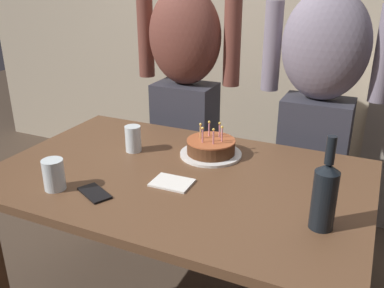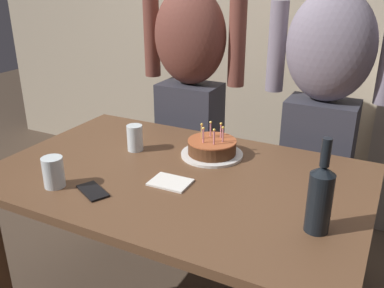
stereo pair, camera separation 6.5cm
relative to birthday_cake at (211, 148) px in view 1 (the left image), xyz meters
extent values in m
cube|color=tan|center=(-0.05, 1.32, 0.53)|extent=(5.20, 0.10, 2.60)
cube|color=brown|center=(-0.05, -0.23, -0.05)|extent=(1.50, 0.96, 0.03)
cube|color=brown|center=(-0.73, 0.18, -0.42)|extent=(0.07, 0.07, 0.70)
cube|color=brown|center=(0.63, 0.18, -0.42)|extent=(0.07, 0.07, 0.70)
cylinder|color=white|center=(0.00, 0.00, -0.03)|extent=(0.28, 0.28, 0.01)
cylinder|color=#512D19|center=(0.00, 0.00, 0.01)|extent=(0.21, 0.21, 0.06)
cylinder|color=#B75B33|center=(0.00, 0.00, 0.04)|extent=(0.22, 0.22, 0.01)
cylinder|color=pink|center=(0.03, -0.04, 0.07)|extent=(0.01, 0.01, 0.06)
sphere|color=#F9C64C|center=(0.03, -0.04, 0.11)|extent=(0.01, 0.01, 0.01)
cylinder|color=pink|center=(0.05, 0.00, 0.07)|extent=(0.01, 0.01, 0.06)
sphere|color=#F9C64C|center=(0.05, 0.00, 0.11)|extent=(0.01, 0.01, 0.01)
cylinder|color=pink|center=(0.02, 0.04, 0.07)|extent=(0.01, 0.01, 0.06)
sphere|color=#F9C64C|center=(0.02, 0.04, 0.11)|extent=(0.01, 0.01, 0.01)
cylinder|color=pink|center=(-0.03, 0.04, 0.07)|extent=(0.01, 0.01, 0.06)
sphere|color=#F9C64C|center=(-0.03, 0.04, 0.11)|extent=(0.01, 0.01, 0.01)
cylinder|color=#EAB266|center=(-0.05, 0.00, 0.07)|extent=(0.01, 0.01, 0.06)
sphere|color=#F9C64C|center=(-0.05, 0.00, 0.11)|extent=(0.01, 0.01, 0.01)
cylinder|color=pink|center=(-0.02, -0.04, 0.07)|extent=(0.01, 0.01, 0.06)
sphere|color=#F9C64C|center=(-0.02, -0.04, 0.11)|extent=(0.01, 0.01, 0.01)
cylinder|color=silver|center=(-0.41, -0.54, 0.02)|extent=(0.08, 0.08, 0.12)
cylinder|color=silver|center=(-0.34, -0.10, 0.02)|extent=(0.07, 0.07, 0.12)
cylinder|color=black|center=(0.54, -0.38, 0.06)|extent=(0.08, 0.08, 0.20)
cone|color=black|center=(0.54, -0.38, 0.18)|extent=(0.08, 0.08, 0.03)
cylinder|color=black|center=(0.54, -0.38, 0.23)|extent=(0.03, 0.03, 0.09)
cube|color=black|center=(-0.26, -0.51, -0.03)|extent=(0.16, 0.13, 0.01)
cube|color=white|center=(-0.03, -0.31, -0.03)|extent=(0.16, 0.12, 0.01)
cube|color=#33333D|center=(-0.35, 0.47, -0.31)|extent=(0.34, 0.23, 0.92)
ellipsoid|color=brown|center=(-0.35, 0.47, 0.41)|extent=(0.41, 0.27, 0.52)
cylinder|color=brown|center=(-0.09, 0.50, 0.38)|extent=(0.09, 0.09, 0.44)
cylinder|color=brown|center=(-0.61, 0.50, 0.38)|extent=(0.09, 0.09, 0.44)
cube|color=#33333D|center=(0.38, 0.47, -0.31)|extent=(0.34, 0.23, 0.92)
ellipsoid|color=slate|center=(0.38, 0.47, 0.41)|extent=(0.41, 0.27, 0.52)
cylinder|color=slate|center=(0.12, 0.50, 0.38)|extent=(0.09, 0.09, 0.44)
camera|label=1|loc=(0.64, -1.59, 0.72)|focal=39.23mm
camera|label=2|loc=(0.70, -1.56, 0.72)|focal=39.23mm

